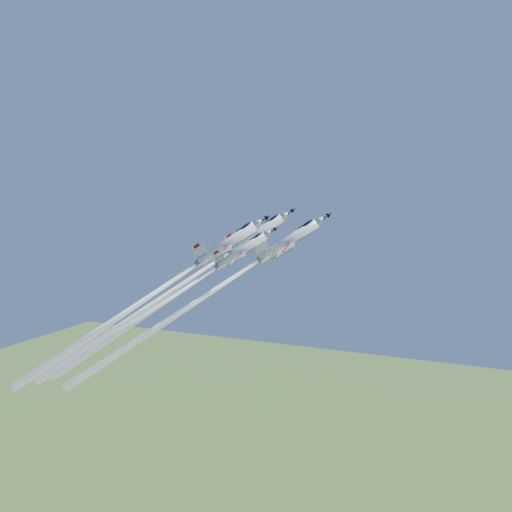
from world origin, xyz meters
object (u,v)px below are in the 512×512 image
at_px(jet_right, 165,302).
at_px(jet_slot, 142,302).
at_px(jet_left, 166,295).
at_px(jet_lead, 198,301).

relative_size(jet_right, jet_slot, 0.83).
distance_m(jet_right, jet_slot, 7.71).
height_order(jet_left, jet_slot, jet_left).
bearing_deg(jet_right, jet_left, -169.80).
bearing_deg(jet_lead, jet_slot, -102.31).
bearing_deg(jet_lead, jet_left, -140.32).
bearing_deg(jet_left, jet_right, 10.20).
relative_size(jet_lead, jet_left, 0.93).
bearing_deg(jet_left, jet_slot, -24.35).
height_order(jet_left, jet_right, jet_left).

